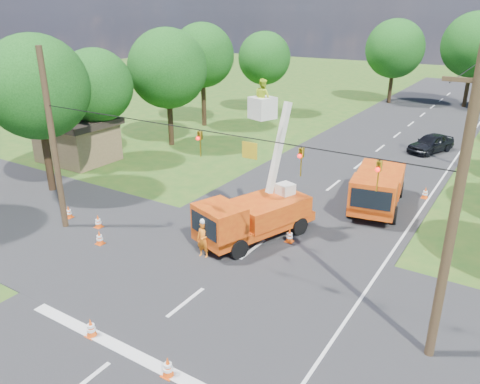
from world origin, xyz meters
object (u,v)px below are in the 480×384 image
Objects in this scene: ground_worker at (203,240)px; distant_car at (431,143)px; tree_far_a at (395,49)px; tree_left_c at (96,86)px; traffic_cone_0 at (91,328)px; traffic_cone_7 at (425,193)px; traffic_cone_1 at (168,367)px; traffic_cone_2 at (290,236)px; traffic_cone_6 at (69,212)px; tree_left_f at (264,58)px; bucket_truck at (253,208)px; shed at (77,139)px; second_truck at (377,188)px; tree_far_b at (475,45)px; tree_left_b at (37,87)px; traffic_cone_5 at (98,221)px; pole_right_near at (455,212)px; traffic_cone_8 at (243,202)px; tree_left_e at (202,55)px; tree_left_d at (168,69)px; pole_left at (53,142)px; traffic_cone_4 at (100,238)px; traffic_cone_3 at (368,213)px.

distant_car is at bearing 71.16° from ground_worker.
tree_left_c is at bearing -108.69° from tree_far_a.
traffic_cone_7 is (6.89, 19.18, 0.00)m from traffic_cone_0.
traffic_cone_1 and traffic_cone_2 have the same top height.
traffic_cone_6 is 0.08× the size of tree_left_f.
bucket_truck is 17.87m from shed.
second_truck is 0.64× the size of tree_far_b.
tree_left_b is (-15.60, -1.62, 5.95)m from traffic_cone_2.
second_truck is 16.32m from traffic_cone_1.
distant_car is 21.74m from tree_far_b.
tree_left_f reaches higher than traffic_cone_6.
traffic_cone_2 is at bearing 22.94° from traffic_cone_5.
tree_left_b reaches higher than traffic_cone_7.
pole_right_near is at bearing -72.57° from tree_far_a.
tree_left_c reaches higher than traffic_cone_0.
pole_right_near is at bearing -2.41° from traffic_cone_6.
traffic_cone_2 is 0.07× the size of tree_far_b.
traffic_cone_8 is 0.08× the size of tree_left_e.
tree_left_f is at bearing 75.96° from tree_left_e.
shed is at bearing -165.80° from traffic_cone_7.
tree_left_e reaches higher than tree_left_b.
second_truck is 9.32× the size of traffic_cone_2.
traffic_cone_0 is 0.08× the size of tree_left_e.
bucket_truck is 18.68m from tree_left_d.
pole_left is at bearing -43.26° from shed.
second_truck reaches higher than traffic_cone_4.
bucket_truck is 24.71m from tree_left_e.
tree_far_a is (9.80, 13.00, 0.50)m from tree_left_f.
traffic_cone_5 is at bearing 178.04° from ground_worker.
tree_left_c is (-20.06, -15.13, 4.71)m from distant_car.
pole_right_near reaches higher than ground_worker.
traffic_cone_2 is at bearing 39.36° from bucket_truck.
traffic_cone_3 is at bearing -112.46° from traffic_cone_7.
traffic_cone_6 is 0.07× the size of tree_far_a.
traffic_cone_4 is at bearing -101.77° from tree_far_b.
bucket_truck reaches higher than traffic_cone_1.
traffic_cone_4 is 43.84m from tree_far_a.
traffic_cone_4 is (-9.79, -11.36, -0.87)m from second_truck.
traffic_cone_1 is at bearing -68.12° from ground_worker.
ground_worker is 0.22× the size of tree_left_c.
distant_car is at bearing -65.59° from tree_far_a.
tree_far_b is (-0.33, 34.06, 5.58)m from second_truck.
ground_worker reaches higher than distant_car.
pole_left is 30.49m from tree_left_f.
bucket_truck reaches higher than traffic_cone_0.
pole_right_near is 23.23m from tree_left_b.
tree_far_a reaches higher than tree_left_e.
second_truck reaches higher than distant_car.
traffic_cone_8 is (-1.48, 5.72, -0.52)m from ground_worker.
shed is at bearing -98.28° from tree_left_f.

